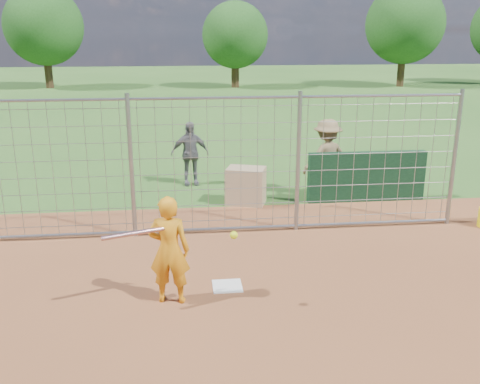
{
  "coord_description": "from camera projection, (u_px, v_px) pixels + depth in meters",
  "views": [
    {
      "loc": [
        -0.6,
        -7.3,
        3.63
      ],
      "look_at": [
        0.3,
        0.8,
        1.15
      ],
      "focal_mm": 40.0,
      "sensor_mm": 36.0,
      "label": 1
    }
  ],
  "objects": [
    {
      "name": "bystander_b",
      "position": [
        190.0,
        153.0,
        12.86
      ],
      "size": [
        0.94,
        0.46,
        1.55
      ],
      "primitive_type": "imported",
      "rotation": [
        0.0,
        0.0,
        0.09
      ],
      "color": "#5C5B61",
      "rests_on": "ground"
    },
    {
      "name": "backstop_fence",
      "position": [
        216.0,
        167.0,
        9.6
      ],
      "size": [
        9.08,
        0.08,
        2.6
      ],
      "color": "gray",
      "rests_on": "ground"
    },
    {
      "name": "bystander_c",
      "position": [
        327.0,
        158.0,
        11.96
      ],
      "size": [
        1.27,
        0.95,
        1.75
      ],
      "primitive_type": "imported",
      "rotation": [
        0.0,
        0.0,
        3.44
      ],
      "color": "olive",
      "rests_on": "ground"
    },
    {
      "name": "tree_line",
      "position": [
        237.0,
        28.0,
        34.06
      ],
      "size": [
        44.66,
        6.72,
        6.48
      ],
      "color": "#3F2B19",
      "rests_on": "ground"
    },
    {
      "name": "ground",
      "position": [
        226.0,
        281.0,
        8.07
      ],
      "size": [
        100.0,
        100.0,
        0.0
      ],
      "primitive_type": "plane",
      "color": "#2D591E",
      "rests_on": "ground"
    },
    {
      "name": "dugout_wall",
      "position": [
        367.0,
        177.0,
        11.69
      ],
      "size": [
        2.6,
        0.2,
        1.1
      ],
      "primitive_type": "cube",
      "color": "#11381E",
      "rests_on": "ground"
    },
    {
      "name": "equipment_bin",
      "position": [
        246.0,
        186.0,
        11.53
      ],
      "size": [
        0.93,
        0.77,
        0.8
      ],
      "primitive_type": "cube",
      "rotation": [
        0.0,
        0.0,
        -0.31
      ],
      "color": "tan",
      "rests_on": "ground"
    },
    {
      "name": "home_plate",
      "position": [
        227.0,
        286.0,
        7.87
      ],
      "size": [
        0.43,
        0.43,
        0.02
      ],
      "primitive_type": "cube",
      "color": "silver",
      "rests_on": "ground"
    },
    {
      "name": "batter",
      "position": [
        169.0,
        250.0,
        7.24
      ],
      "size": [
        0.61,
        0.45,
        1.54
      ],
      "primitive_type": "imported",
      "rotation": [
        0.0,
        0.0,
        2.99
      ],
      "color": "orange",
      "rests_on": "ground"
    },
    {
      "name": "equipment_in_play",
      "position": [
        158.0,
        234.0,
        6.89
      ],
      "size": [
        1.74,
        0.44,
        0.1
      ],
      "color": "silver",
      "rests_on": "ground"
    }
  ]
}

